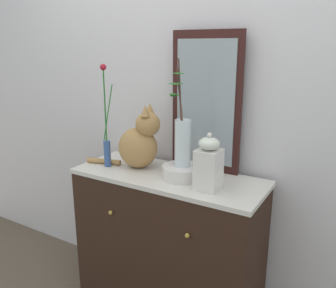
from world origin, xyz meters
name	(u,v)px	position (x,y,z in m)	size (l,w,h in m)	color
wall_back	(193,99)	(0.00, 0.29, 1.30)	(4.40, 0.08, 2.60)	silver
sideboard	(168,246)	(0.00, 0.00, 0.46)	(1.10, 0.45, 0.91)	black
mirror_leaning	(206,103)	(0.13, 0.19, 1.30)	(0.42, 0.03, 0.78)	#321613
cat_sitting	(140,142)	(-0.21, 0.02, 1.07)	(0.46, 0.24, 0.38)	#A97B47
vase_slim_green	(107,138)	(-0.39, -0.06, 1.09)	(0.08, 0.04, 0.60)	#325088
bowl_porcelain	(182,172)	(0.09, 0.00, 0.95)	(0.22, 0.22, 0.07)	silver
vase_glass_clear	(182,140)	(0.09, 0.00, 1.13)	(0.11, 0.13, 0.57)	silver
jar_lidded_porcelain	(209,164)	(0.28, -0.07, 1.04)	(0.12, 0.12, 0.29)	silver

